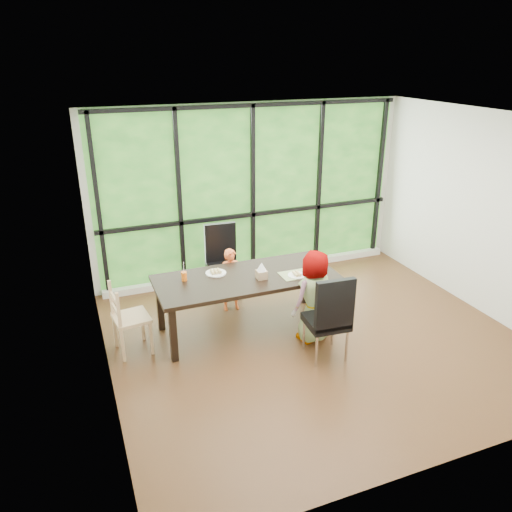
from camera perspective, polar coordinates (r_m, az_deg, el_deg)
name	(u,v)px	position (r m, az deg, el deg)	size (l,w,h in m)	color
ground	(315,339)	(6.43, 6.78, -9.38)	(5.00, 5.00, 0.00)	black
back_wall	(251,192)	(7.79, -0.52, 7.37)	(5.00, 5.00, 0.00)	silver
foliage_backdrop	(252,192)	(7.77, -0.47, 7.33)	(4.80, 0.02, 2.65)	#1F4D1B
window_mullions	(253,193)	(7.73, -0.36, 7.26)	(4.80, 0.06, 2.65)	black
window_sill	(254,271)	(8.14, -0.24, -1.68)	(4.80, 0.12, 0.10)	silver
dining_table	(246,303)	(6.43, -1.16, -5.38)	(2.27, 0.97, 0.75)	black
chair_window_leather	(224,263)	(7.20, -3.69, -0.81)	(0.46, 0.46, 1.08)	black
chair_interior_leather	(326,316)	(5.85, 8.07, -6.77)	(0.46, 0.46, 1.08)	black
chair_end_beech	(131,318)	(6.11, -14.11, -6.88)	(0.42, 0.40, 0.90)	tan
child_toddler	(231,280)	(6.89, -2.84, -2.73)	(0.33, 0.21, 0.90)	orange
child_older	(313,297)	(6.13, 6.51, -4.68)	(0.58, 0.38, 1.19)	slate
placemat	(296,275)	(6.32, 4.59, -2.14)	(0.39, 0.29, 0.01)	tan
plate_far	(216,273)	(6.35, -4.63, -1.97)	(0.26, 0.26, 0.02)	white
plate_near	(297,275)	(6.29, 4.69, -2.22)	(0.23, 0.23, 0.01)	white
orange_cup	(184,276)	(6.20, -8.24, -2.30)	(0.07, 0.07, 0.11)	orange
green_cup	(321,269)	(6.39, 7.44, -1.47)	(0.07, 0.07, 0.11)	#62D437
white_mug	(317,259)	(6.69, 6.99, -0.39)	(0.09, 0.09, 0.09)	white
tissue_box	(262,275)	(6.18, 0.64, -2.14)	(0.12, 0.12, 0.11)	tan
crepe_rolls_far	(216,271)	(6.34, -4.64, -1.75)	(0.15, 0.12, 0.04)	tan
crepe_rolls_near	(297,274)	(6.28, 4.70, -2.01)	(0.10, 0.12, 0.04)	tan
straw_white	(184,269)	(6.16, -8.29, -1.49)	(0.01, 0.01, 0.20)	white
straw_pink	(321,262)	(6.35, 7.48, -0.69)	(0.01, 0.01, 0.20)	pink
tissue	(262,267)	(6.14, 0.64, -1.22)	(0.12, 0.12, 0.11)	white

